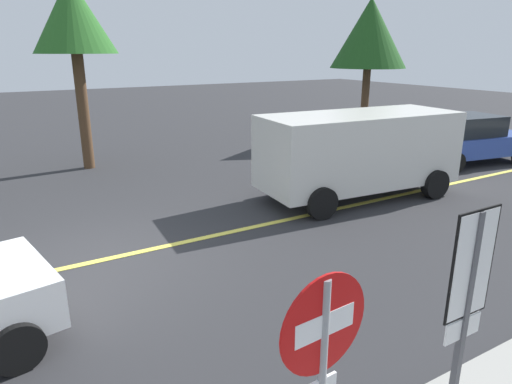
{
  "coord_description": "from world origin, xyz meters",
  "views": [
    {
      "loc": [
        -1.33,
        -8.1,
        3.74
      ],
      "look_at": [
        2.86,
        -0.98,
        1.16
      ],
      "focal_mm": 32.08,
      "sensor_mm": 36.0,
      "label": 1
    }
  ],
  "objects": [
    {
      "name": "tree_centre_verge",
      "position": [
        1.37,
        7.35,
        4.64
      ],
      "size": [
        2.49,
        2.49,
        5.84
      ],
      "color": "#513823",
      "rests_on": "ground_plane"
    },
    {
      "name": "tree_left_verge",
      "position": [
        12.71,
        6.56,
        4.35
      ],
      "size": [
        3.1,
        3.1,
        5.76
      ],
      "color": "#513823",
      "rests_on": "ground_plane"
    },
    {
      "name": "lane_marking_centre",
      "position": [
        3.0,
        0.0,
        0.01
      ],
      "size": [
        28.0,
        0.16,
        0.01
      ],
      "primitive_type": "cube",
      "color": "#E0D14C"
    },
    {
      "name": "speed_limit_sign",
      "position": [
        1.98,
        -6.04,
        1.76
      ],
      "size": [
        0.54,
        0.06,
        2.52
      ],
      "color": "#4C4C51",
      "rests_on": "ground_plane"
    },
    {
      "name": "stop_sign",
      "position": [
        0.43,
        -6.01,
        1.6
      ],
      "size": [
        0.76,
        0.07,
        2.34
      ],
      "color": "gray",
      "rests_on": "ground_plane"
    },
    {
      "name": "car_blue_crossing",
      "position": [
        12.73,
        1.49,
        0.82
      ],
      "size": [
        4.41,
        2.56,
        1.64
      ],
      "color": "#2D479E",
      "rests_on": "ground_plane"
    },
    {
      "name": "ground_plane",
      "position": [
        0.0,
        0.0,
        0.0
      ],
      "size": [
        80.0,
        80.0,
        0.0
      ],
      "primitive_type": "plane",
      "color": "#2D2D30"
    },
    {
      "name": "white_van",
      "position": [
        6.81,
        0.53,
        1.27
      ],
      "size": [
        5.35,
        2.61,
        2.2
      ],
      "color": "silver",
      "rests_on": "ground_plane"
    }
  ]
}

